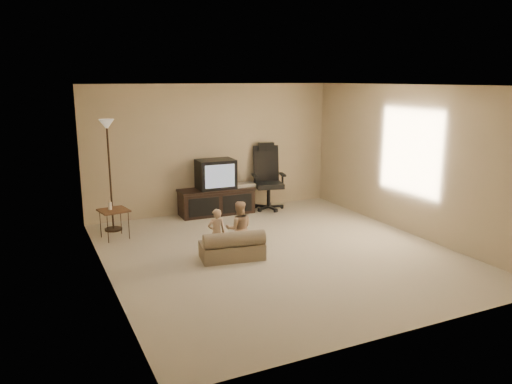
{
  "coord_description": "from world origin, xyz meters",
  "views": [
    {
      "loc": [
        -3.37,
        -6.39,
        2.59
      ],
      "look_at": [
        -0.08,
        0.6,
        0.83
      ],
      "focal_mm": 35.0,
      "sensor_mm": 36.0,
      "label": 1
    }
  ],
  "objects_px": {
    "floor_lamp": "(108,150)",
    "child_sofa": "(233,247)",
    "office_chair": "(268,185)",
    "toddler_right": "(239,229)",
    "tv_stand": "(216,191)",
    "toddler_left": "(217,233)",
    "side_table": "(113,211)"
  },
  "relations": [
    {
      "from": "office_chair",
      "to": "child_sofa",
      "type": "height_order",
      "value": "office_chair"
    },
    {
      "from": "tv_stand",
      "to": "office_chair",
      "type": "relative_size",
      "value": 1.13
    },
    {
      "from": "toddler_left",
      "to": "child_sofa",
      "type": "bearing_deg",
      "value": 136.89
    },
    {
      "from": "tv_stand",
      "to": "office_chair",
      "type": "distance_m",
      "value": 1.09
    },
    {
      "from": "office_chair",
      "to": "side_table",
      "type": "relative_size",
      "value": 2.02
    },
    {
      "from": "office_chair",
      "to": "toddler_left",
      "type": "xyz_separation_m",
      "value": [
        -1.95,
        -2.21,
        -0.11
      ]
    },
    {
      "from": "floor_lamp",
      "to": "child_sofa",
      "type": "height_order",
      "value": "floor_lamp"
    },
    {
      "from": "tv_stand",
      "to": "side_table",
      "type": "distance_m",
      "value": 2.21
    },
    {
      "from": "floor_lamp",
      "to": "toddler_left",
      "type": "xyz_separation_m",
      "value": [
        1.17,
        -2.02,
        -1.04
      ]
    },
    {
      "from": "tv_stand",
      "to": "toddler_right",
      "type": "xyz_separation_m",
      "value": [
        -0.54,
        -2.36,
        -0.03
      ]
    },
    {
      "from": "tv_stand",
      "to": "toddler_right",
      "type": "height_order",
      "value": "tv_stand"
    },
    {
      "from": "tv_stand",
      "to": "office_chair",
      "type": "xyz_separation_m",
      "value": [
        1.09,
        -0.06,
        0.03
      ]
    },
    {
      "from": "toddler_right",
      "to": "office_chair",
      "type": "bearing_deg",
      "value": -109.28
    },
    {
      "from": "floor_lamp",
      "to": "child_sofa",
      "type": "xyz_separation_m",
      "value": [
        1.34,
        -2.22,
        -1.23
      ]
    },
    {
      "from": "child_sofa",
      "to": "floor_lamp",
      "type": "bearing_deg",
      "value": 130.13
    },
    {
      "from": "side_table",
      "to": "child_sofa",
      "type": "xyz_separation_m",
      "value": [
        1.39,
        -1.74,
        -0.29
      ]
    },
    {
      "from": "tv_stand",
      "to": "floor_lamp",
      "type": "height_order",
      "value": "floor_lamp"
    },
    {
      "from": "office_chair",
      "to": "toddler_left",
      "type": "bearing_deg",
      "value": -117.93
    },
    {
      "from": "floor_lamp",
      "to": "toddler_left",
      "type": "bearing_deg",
      "value": -59.95
    },
    {
      "from": "tv_stand",
      "to": "toddler_left",
      "type": "bearing_deg",
      "value": -109.24
    },
    {
      "from": "child_sofa",
      "to": "toddler_right",
      "type": "xyz_separation_m",
      "value": [
        0.15,
        0.1,
        0.24
      ]
    },
    {
      "from": "side_table",
      "to": "child_sofa",
      "type": "bearing_deg",
      "value": -51.35
    },
    {
      "from": "office_chair",
      "to": "toddler_left",
      "type": "relative_size",
      "value": 1.81
    },
    {
      "from": "office_chair",
      "to": "tv_stand",
      "type": "bearing_deg",
      "value": -169.68
    },
    {
      "from": "office_chair",
      "to": "child_sofa",
      "type": "xyz_separation_m",
      "value": [
        -1.78,
        -2.41,
        -0.3
      ]
    },
    {
      "from": "child_sofa",
      "to": "toddler_left",
      "type": "xyz_separation_m",
      "value": [
        -0.17,
        0.2,
        0.19
      ]
    },
    {
      "from": "tv_stand",
      "to": "side_table",
      "type": "bearing_deg",
      "value": -159.31
    },
    {
      "from": "office_chair",
      "to": "floor_lamp",
      "type": "relative_size",
      "value": 0.69
    },
    {
      "from": "toddler_left",
      "to": "toddler_right",
      "type": "distance_m",
      "value": 0.34
    },
    {
      "from": "toddler_right",
      "to": "tv_stand",
      "type": "bearing_deg",
      "value": -86.94
    },
    {
      "from": "tv_stand",
      "to": "floor_lamp",
      "type": "relative_size",
      "value": 0.78
    },
    {
      "from": "tv_stand",
      "to": "toddler_left",
      "type": "height_order",
      "value": "tv_stand"
    }
  ]
}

